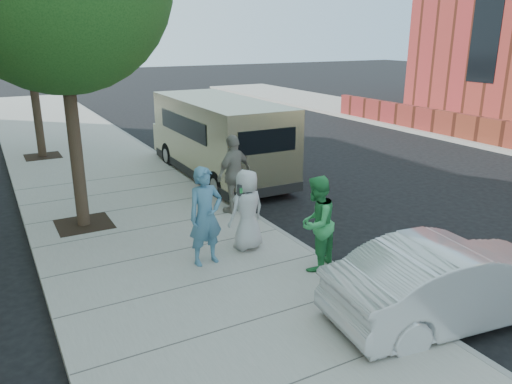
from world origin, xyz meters
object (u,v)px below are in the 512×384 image
Objects in this scene: tree_far at (26,16)px; van at (218,137)px; person_gray_shirt at (247,210)px; person_officer at (206,216)px; person_green_shirt at (316,223)px; parking_meter at (245,203)px; person_striped_polo at (234,174)px; sedan at (453,282)px.

van is at bearing -47.57° from tree_far.
van is at bearing -119.82° from person_gray_shirt.
tree_far is 0.98× the size of van.
person_officer reaches higher than person_green_shirt.
parking_meter is 0.20m from person_gray_shirt.
person_officer is at bearing 30.24° from person_striped_polo.
parking_meter is 0.93m from person_officer.
person_officer is at bearing 44.59° from sedan.
tree_far reaches higher than person_striped_polo.
parking_meter is 4.05m from sedan.
sedan is 2.51m from person_green_shirt.
person_gray_shirt is (0.99, 0.22, -0.12)m from person_officer.
person_striped_polo is (0.83, 2.16, -0.05)m from parking_meter.
person_officer is (1.62, -10.80, -3.80)m from tree_far.
van is 6.52m from person_officer.
person_green_shirt is at bearing 105.47° from person_gray_shirt.
person_officer is 2.91m from person_striped_polo.
person_gray_shirt is at bearing -108.42° from van.
parking_meter is 0.73× the size of person_striped_polo.
person_green_shirt is (-1.26, -6.99, -0.26)m from van.
tree_far is at bearing -103.98° from person_green_shirt.
person_green_shirt is (0.76, -1.34, -0.12)m from parking_meter.
tree_far is 11.56m from person_officer.
van is 3.47× the size of person_striped_polo.
person_striped_polo is (0.76, 2.10, 0.13)m from person_gray_shirt.
tree_far is 3.41× the size of person_striped_polo.
van is at bearing 58.36° from person_officer.
person_striped_polo is at bearing -68.34° from tree_far.
tree_far reaches higher than van.
van is 4.03× the size of person_gray_shirt.
person_officer is 0.99× the size of person_striped_polo.
person_green_shirt is 0.93× the size of person_striped_polo.
tree_far is 11.58m from person_gray_shirt.
van reaches higher than person_gray_shirt.
person_gray_shirt reaches higher than parking_meter.
person_green_shirt is at bearing -39.93° from person_officer.
person_green_shirt is (-0.96, 2.29, 0.36)m from sedan.
person_officer is 1.15× the size of person_gray_shirt.
tree_far is 4.70× the size of parking_meter.
parking_meter is at bearing -89.80° from person_green_shirt.
van is at bearing 74.13° from parking_meter.
van is (4.56, -4.98, -3.60)m from tree_far.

